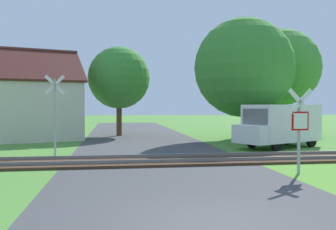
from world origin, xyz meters
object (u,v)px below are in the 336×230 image
Objects in this scene: crossing_sign_far at (55,109)px; tree_right at (244,68)px; mail_truck at (280,124)px; tree_far at (282,67)px; tree_center at (119,78)px; house at (26,108)px; stop_sign_near at (300,125)px.

crossing_sign_far is 0.46× the size of tree_right.
tree_far is at bearing -52.73° from mail_truck.
tree_center is 12.57m from mail_truck.
house is (-3.10, 8.54, 0.01)m from crossing_sign_far.
tree_center is at bearing 1.23° from house.
house is at bearing 168.32° from tree_right.
tree_far reaches higher than crossing_sign_far.
mail_truck is at bearing -117.19° from stop_sign_near.
mail_truck is at bearing -83.92° from tree_right.
stop_sign_near is 7.75m from mail_truck.
tree_far reaches higher than stop_sign_near.
house reaches higher than crossing_sign_far.
stop_sign_near is at bearing -101.24° from tree_right.
stop_sign_near is 10.21m from crossing_sign_far.
tree_right is at bearing -107.78° from stop_sign_near.
tree_far reaches higher than mail_truck.
stop_sign_near reaches higher than mail_truck.
tree_center reaches higher than crossing_sign_far.
tree_right is at bearing 25.61° from crossing_sign_far.
crossing_sign_far is at bearing 70.49° from mail_truck.
tree_center is at bearing 147.88° from tree_right.
tree_right is 5.40m from mail_truck.
mail_truck is (11.13, 1.46, -0.80)m from crossing_sign_far.
tree_far is at bearing 40.10° from tree_right.
tree_right is (2.28, 11.47, 3.00)m from stop_sign_near.
tree_far is 1.50× the size of mail_truck.
tree_right is (10.68, 5.69, 2.53)m from crossing_sign_far.
tree_far is at bearing 29.36° from crossing_sign_far.
tree_far is (4.19, 3.53, 0.44)m from tree_right.
stop_sign_near is 16.70m from tree_far.
tree_far is 9.40m from mail_truck.
tree_center reaches higher than house.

